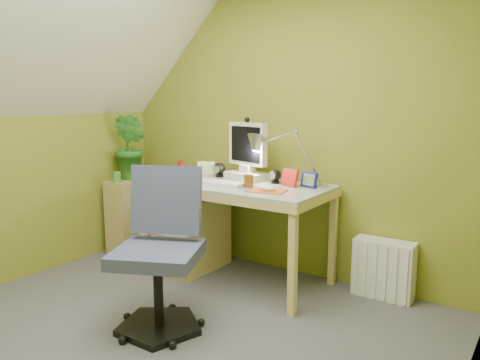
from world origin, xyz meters
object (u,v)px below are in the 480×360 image
Objects in this scene: task_chair at (157,251)px; radiator at (384,269)px; potted_plant at (131,147)px; desk_lamp at (298,145)px; side_ledge at (130,215)px; desk at (235,231)px; monitor at (248,148)px.

radiator is (1.00, 1.28, -0.30)m from task_chair.
desk_lamp is at bearing 3.94° from potted_plant.
potted_plant is (0.00, 0.05, 0.65)m from side_ledge.
desk reaches higher than side_ledge.
monitor reaches higher than desk.
side_ledge is 0.66× the size of task_chair.
monitor is at bearing 69.75° from task_chair.
potted_plant is 1.44× the size of radiator.
side_ledge is (-1.23, 0.01, -0.05)m from desk.
radiator is (2.32, 0.26, -0.78)m from potted_plant.
desk is at bearing -164.81° from radiator.
monitor is (0.00, 0.18, 0.65)m from desk.
monitor is 1.23m from potted_plant.
task_chair is (-0.36, -1.14, -0.58)m from desk_lamp.
potted_plant reaches higher than side_ledge.
desk is at bearing -0.68° from side_ledge.
desk is 3.44× the size of radiator.
potted_plant is (-1.68, -0.12, -0.10)m from desk_lamp.
radiator is (1.10, 0.14, -0.83)m from monitor.
side_ledge is at bearing -160.19° from monitor.
monitor is at bearing 5.37° from potted_plant.
desk_lamp is (0.45, 0.18, 0.70)m from desk.
task_chair is (0.09, -1.14, -0.52)m from monitor.
desk_lamp is at bearing 12.13° from monitor.
potted_plant is at bearing 117.19° from task_chair.
side_ledge is 1.12× the size of potted_plant.
desk_lamp is 0.60× the size of task_chair.
side_ledge reaches higher than radiator.
desk is 2.39× the size of potted_plant.
potted_plant is at bearing -162.50° from monitor.
side_ledge is (-1.23, -0.17, -0.70)m from monitor.
monitor reaches higher than radiator.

